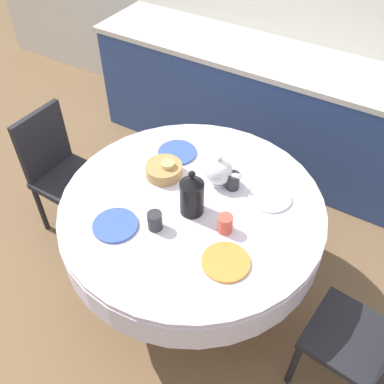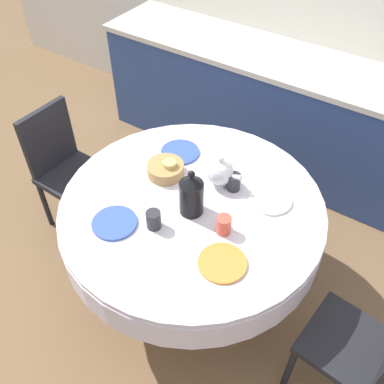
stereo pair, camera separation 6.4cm
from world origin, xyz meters
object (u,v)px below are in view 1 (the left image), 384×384
at_px(chair_left, 370,340).
at_px(coffee_carafe, 192,195).
at_px(chair_right, 60,168).
at_px(teapot, 219,171).

height_order(chair_left, coffee_carafe, coffee_carafe).
distance_m(chair_right, coffee_carafe, 1.15).
bearing_deg(coffee_carafe, chair_right, 175.78).
distance_m(chair_left, chair_right, 2.10).
height_order(coffee_carafe, teapot, coffee_carafe).
height_order(chair_left, chair_right, same).
height_order(chair_right, coffee_carafe, coffee_carafe).
relative_size(chair_left, chair_right, 1.00).
relative_size(chair_right, coffee_carafe, 3.28).
bearing_deg(chair_right, coffee_carafe, 87.45).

